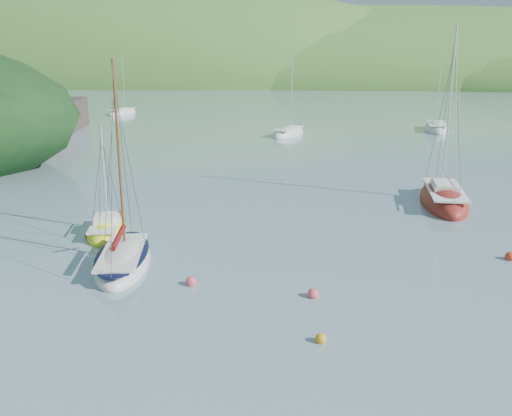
# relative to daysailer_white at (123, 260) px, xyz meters

# --- Properties ---
(ground) EXTENTS (700.00, 700.00, 0.00)m
(ground) POSITION_rel_daysailer_white_xyz_m (5.85, -4.64, -0.22)
(ground) COLOR slate
(ground) RESTS_ON ground
(shoreline_hills) EXTENTS (690.00, 135.00, 56.00)m
(shoreline_hills) POSITION_rel_daysailer_white_xyz_m (-3.81, 167.79, -0.22)
(shoreline_hills) COLOR #3C6627
(shoreline_hills) RESTS_ON ground
(daysailer_white) EXTENTS (3.46, 6.63, 9.69)m
(daysailer_white) POSITION_rel_daysailer_white_xyz_m (0.00, 0.00, 0.00)
(daysailer_white) COLOR silver
(daysailer_white) RESTS_ON ground
(sloop_red) EXTENTS (3.20, 8.20, 11.93)m
(sloop_red) POSITION_rel_daysailer_white_xyz_m (16.52, 12.52, 0.00)
(sloop_red) COLOR maroon
(sloop_red) RESTS_ON ground
(sailboat_yellow) EXTENTS (2.89, 5.05, 6.30)m
(sailboat_yellow) POSITION_rel_daysailer_white_xyz_m (-2.46, 4.40, -0.06)
(sailboat_yellow) COLOR yellow
(sailboat_yellow) RESTS_ON ground
(distant_sloop_a) EXTENTS (4.48, 7.11, 9.57)m
(distant_sloop_a) POSITION_rel_daysailer_white_xyz_m (5.02, 40.61, -0.05)
(distant_sloop_a) COLOR silver
(distant_sloop_a) RESTS_ON ground
(distant_sloop_b) EXTENTS (3.46, 7.85, 10.86)m
(distant_sloop_b) POSITION_rel_daysailer_white_xyz_m (22.25, 46.29, -0.04)
(distant_sloop_b) COLOR silver
(distant_sloop_b) RESTS_ON ground
(distant_sloop_c) EXTENTS (3.60, 6.64, 8.99)m
(distant_sloop_c) POSITION_rel_daysailer_white_xyz_m (-20.64, 58.69, -0.06)
(distant_sloop_c) COLOR silver
(distant_sloop_c) RESTS_ON ground
(mooring_buoys) EXTENTS (21.19, 10.00, 0.50)m
(mooring_buoys) POSITION_rel_daysailer_white_xyz_m (8.00, -0.39, -0.10)
(mooring_buoys) COLOR orange
(mooring_buoys) RESTS_ON ground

